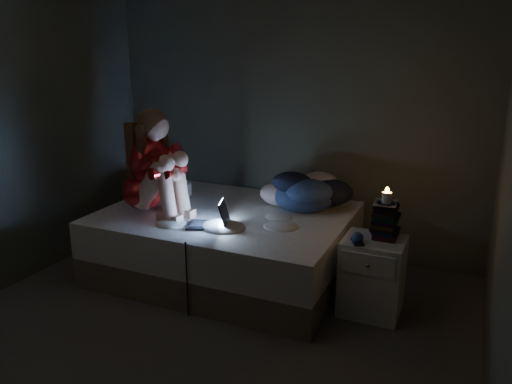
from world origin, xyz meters
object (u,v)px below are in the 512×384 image
Objects in this scene: bed at (227,242)px; laptop at (207,213)px; nightstand at (372,276)px; phone at (358,242)px; candle at (387,196)px; woman at (142,161)px.

laptop reaches higher than bed.
nightstand is 0.33m from phone.
laptop reaches higher than nightstand.
candle is at bearing 58.79° from nightstand.
phone is at bearing -13.54° from bed.
laptop is at bearing 160.19° from phone.
nightstand reaches higher than bed.
nightstand is (1.29, -0.17, 0.01)m from bed.
phone is at bearing -127.22° from candle.
candle is 0.57× the size of phone.
woman reaches higher than bed.
bed is 14.54× the size of phone.
bed is 1.47m from candle.
bed is at bearing 30.78° from woman.
bed is at bearing 76.74° from laptop.
candle is (1.97, 0.19, -0.12)m from woman.
bed is 1.30m from nightstand.
candle is at bearing 28.25° from phone.
phone is (1.16, 0.10, -0.09)m from laptop.
woman is at bearing 152.70° from laptop.
laptop is at bearing -84.93° from bed.
nightstand is at bearing -121.47° from candle.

